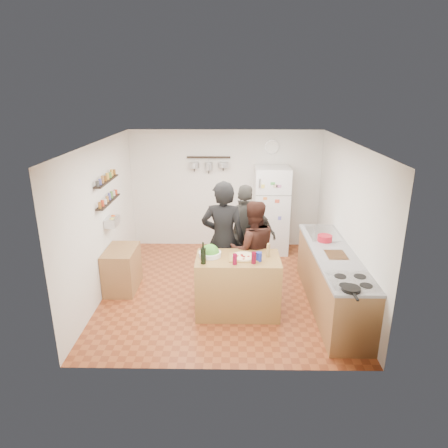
{
  "coord_description": "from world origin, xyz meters",
  "views": [
    {
      "loc": [
        0.11,
        -6.18,
        3.28
      ],
      "look_at": [
        0.0,
        0.1,
        1.15
      ],
      "focal_mm": 32.0,
      "sensor_mm": 36.0,
      "label": 1
    }
  ],
  "objects_px": {
    "counter_run": "(332,280)",
    "skillet": "(351,289)",
    "person_center": "(252,250)",
    "salad_bowl": "(210,254)",
    "person_left": "(223,240)",
    "red_bowl": "(325,238)",
    "salt_canister": "(259,257)",
    "side_table": "(122,269)",
    "pepper_mill": "(268,251)",
    "wine_bottle": "(203,256)",
    "person_back": "(245,235)",
    "fridge": "(271,210)",
    "wall_clock": "(272,147)",
    "prep_island": "(238,285)"
  },
  "relations": [
    {
      "from": "skillet",
      "to": "red_bowl",
      "type": "bearing_deg",
      "value": 88.31
    },
    {
      "from": "person_center",
      "to": "pepper_mill",
      "type": "bearing_deg",
      "value": 105.14
    },
    {
      "from": "prep_island",
      "to": "person_center",
      "type": "distance_m",
      "value": 0.68
    },
    {
      "from": "salad_bowl",
      "to": "person_left",
      "type": "xyz_separation_m",
      "value": [
        0.19,
        0.51,
        0.03
      ]
    },
    {
      "from": "salad_bowl",
      "to": "pepper_mill",
      "type": "distance_m",
      "value": 0.87
    },
    {
      "from": "red_bowl",
      "to": "counter_run",
      "type": "bearing_deg",
      "value": -84.12
    },
    {
      "from": "prep_island",
      "to": "pepper_mill",
      "type": "distance_m",
      "value": 0.7
    },
    {
      "from": "side_table",
      "to": "person_center",
      "type": "bearing_deg",
      "value": -5.24
    },
    {
      "from": "wine_bottle",
      "to": "fridge",
      "type": "xyz_separation_m",
      "value": [
        1.23,
        2.71,
        -0.13
      ]
    },
    {
      "from": "fridge",
      "to": "wall_clock",
      "type": "xyz_separation_m",
      "value": [
        0.0,
        0.33,
        1.25
      ]
    },
    {
      "from": "salad_bowl",
      "to": "red_bowl",
      "type": "bearing_deg",
      "value": 18.72
    },
    {
      "from": "wine_bottle",
      "to": "salt_canister",
      "type": "xyz_separation_m",
      "value": [
        0.8,
        0.1,
        -0.05
      ]
    },
    {
      "from": "counter_run",
      "to": "side_table",
      "type": "height_order",
      "value": "counter_run"
    },
    {
      "from": "salad_bowl",
      "to": "salt_canister",
      "type": "distance_m",
      "value": 0.74
    },
    {
      "from": "person_back",
      "to": "person_center",
      "type": "bearing_deg",
      "value": 111.71
    },
    {
      "from": "fridge",
      "to": "wall_clock",
      "type": "relative_size",
      "value": 6.0
    },
    {
      "from": "salad_bowl",
      "to": "person_left",
      "type": "bearing_deg",
      "value": 69.53
    },
    {
      "from": "person_center",
      "to": "counter_run",
      "type": "relative_size",
      "value": 0.62
    },
    {
      "from": "person_left",
      "to": "side_table",
      "type": "height_order",
      "value": "person_left"
    },
    {
      "from": "person_center",
      "to": "person_back",
      "type": "bearing_deg",
      "value": -87.71
    },
    {
      "from": "skillet",
      "to": "person_center",
      "type": "bearing_deg",
      "value": 126.42
    },
    {
      "from": "wine_bottle",
      "to": "person_left",
      "type": "distance_m",
      "value": 0.83
    },
    {
      "from": "salt_canister",
      "to": "red_bowl",
      "type": "bearing_deg",
      "value": 35.22
    },
    {
      "from": "salt_canister",
      "to": "person_center",
      "type": "distance_m",
      "value": 0.67
    },
    {
      "from": "salad_bowl",
      "to": "fridge",
      "type": "bearing_deg",
      "value": 64.82
    },
    {
      "from": "salad_bowl",
      "to": "skillet",
      "type": "bearing_deg",
      "value": -30.68
    },
    {
      "from": "counter_run",
      "to": "skillet",
      "type": "height_order",
      "value": "skillet"
    },
    {
      "from": "wine_bottle",
      "to": "prep_island",
      "type": "bearing_deg",
      "value": 23.75
    },
    {
      "from": "counter_run",
      "to": "red_bowl",
      "type": "xyz_separation_m",
      "value": [
        -0.05,
        0.49,
        0.52
      ]
    },
    {
      "from": "salad_bowl",
      "to": "person_back",
      "type": "relative_size",
      "value": 0.19
    },
    {
      "from": "person_left",
      "to": "person_center",
      "type": "distance_m",
      "value": 0.5
    },
    {
      "from": "prep_island",
      "to": "person_back",
      "type": "bearing_deg",
      "value": 81.9
    },
    {
      "from": "salad_bowl",
      "to": "person_back",
      "type": "bearing_deg",
      "value": 59.79
    },
    {
      "from": "prep_island",
      "to": "skillet",
      "type": "xyz_separation_m",
      "value": [
        1.38,
        -1.02,
        0.49
      ]
    },
    {
      "from": "counter_run",
      "to": "prep_island",
      "type": "bearing_deg",
      "value": -172.66
    },
    {
      "from": "person_center",
      "to": "salad_bowl",
      "type": "bearing_deg",
      "value": 27.01
    },
    {
      "from": "wine_bottle",
      "to": "red_bowl",
      "type": "height_order",
      "value": "wine_bottle"
    },
    {
      "from": "person_center",
      "to": "salt_canister",
      "type": "bearing_deg",
      "value": 86.59
    },
    {
      "from": "salad_bowl",
      "to": "wine_bottle",
      "type": "xyz_separation_m",
      "value": [
        -0.08,
        -0.27,
        0.08
      ]
    },
    {
      "from": "salt_canister",
      "to": "person_back",
      "type": "bearing_deg",
      "value": 97.73
    },
    {
      "from": "person_back",
      "to": "fridge",
      "type": "xyz_separation_m",
      "value": [
        0.58,
        1.47,
        0.01
      ]
    },
    {
      "from": "skillet",
      "to": "red_bowl",
      "type": "relative_size",
      "value": 0.98
    },
    {
      "from": "salt_canister",
      "to": "skillet",
      "type": "distance_m",
      "value": 1.4
    },
    {
      "from": "wine_bottle",
      "to": "side_table",
      "type": "relative_size",
      "value": 0.29
    },
    {
      "from": "salt_canister",
      "to": "counter_run",
      "type": "xyz_separation_m",
      "value": [
        1.18,
        0.31,
        -0.53
      ]
    },
    {
      "from": "prep_island",
      "to": "salad_bowl",
      "type": "relative_size",
      "value": 3.72
    },
    {
      "from": "counter_run",
      "to": "skillet",
      "type": "distance_m",
      "value": 1.31
    },
    {
      "from": "person_center",
      "to": "side_table",
      "type": "relative_size",
      "value": 2.05
    },
    {
      "from": "counter_run",
      "to": "person_left",
      "type": "bearing_deg",
      "value": 167.81
    },
    {
      "from": "counter_run",
      "to": "red_bowl",
      "type": "height_order",
      "value": "red_bowl"
    }
  ]
}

